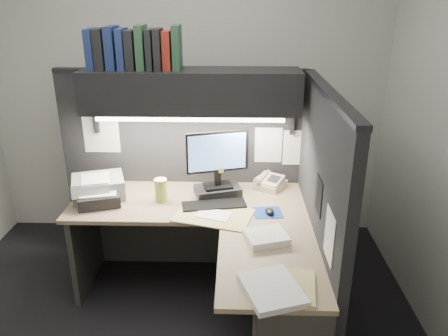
{
  "coord_description": "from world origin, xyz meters",
  "views": [
    {
      "loc": [
        0.45,
        -2.33,
        2.13
      ],
      "look_at": [
        0.37,
        0.51,
        1.01
      ],
      "focal_mm": 35.0,
      "sensor_mm": 36.0,
      "label": 1
    }
  ],
  "objects_px": {
    "desk": "(231,280)",
    "coffee_cup": "(161,191)",
    "keyboard": "(214,205)",
    "notebook_stack": "(99,198)",
    "printer": "(98,187)",
    "monitor": "(218,170)",
    "telephone": "(270,183)",
    "overhead_shelf": "(191,91)"
  },
  "relations": [
    {
      "from": "keyboard",
      "to": "coffee_cup",
      "type": "relative_size",
      "value": 2.78
    },
    {
      "from": "overhead_shelf",
      "to": "telephone",
      "type": "xyz_separation_m",
      "value": [
        0.59,
        0.05,
        -0.73
      ]
    },
    {
      "from": "printer",
      "to": "telephone",
      "type": "bearing_deg",
      "value": -10.48
    },
    {
      "from": "printer",
      "to": "notebook_stack",
      "type": "height_order",
      "value": "printer"
    },
    {
      "from": "coffee_cup",
      "to": "notebook_stack",
      "type": "distance_m",
      "value": 0.44
    },
    {
      "from": "overhead_shelf",
      "to": "monitor",
      "type": "xyz_separation_m",
      "value": [
        0.19,
        -0.09,
        -0.57
      ]
    },
    {
      "from": "desk",
      "to": "telephone",
      "type": "height_order",
      "value": "telephone"
    },
    {
      "from": "telephone",
      "to": "notebook_stack",
      "type": "relative_size",
      "value": 0.74
    },
    {
      "from": "desk",
      "to": "keyboard",
      "type": "bearing_deg",
      "value": 105.52
    },
    {
      "from": "desk",
      "to": "keyboard",
      "type": "distance_m",
      "value": 0.57
    },
    {
      "from": "printer",
      "to": "coffee_cup",
      "type": "bearing_deg",
      "value": -27.52
    },
    {
      "from": "monitor",
      "to": "overhead_shelf",
      "type": "bearing_deg",
      "value": 137.57
    },
    {
      "from": "keyboard",
      "to": "notebook_stack",
      "type": "xyz_separation_m",
      "value": [
        -0.83,
        0.02,
        0.03
      ]
    },
    {
      "from": "desk",
      "to": "keyboard",
      "type": "height_order",
      "value": "keyboard"
    },
    {
      "from": "desk",
      "to": "notebook_stack",
      "type": "distance_m",
      "value": 1.12
    },
    {
      "from": "desk",
      "to": "printer",
      "type": "distance_m",
      "value": 1.23
    },
    {
      "from": "telephone",
      "to": "coffee_cup",
      "type": "bearing_deg",
      "value": -130.38
    },
    {
      "from": "monitor",
      "to": "telephone",
      "type": "relative_size",
      "value": 2.34
    },
    {
      "from": "desk",
      "to": "notebook_stack",
      "type": "height_order",
      "value": "notebook_stack"
    },
    {
      "from": "overhead_shelf",
      "to": "printer",
      "type": "relative_size",
      "value": 4.21
    },
    {
      "from": "desk",
      "to": "coffee_cup",
      "type": "height_order",
      "value": "coffee_cup"
    },
    {
      "from": "notebook_stack",
      "to": "monitor",
      "type": "bearing_deg",
      "value": 11.68
    },
    {
      "from": "desk",
      "to": "notebook_stack",
      "type": "xyz_separation_m",
      "value": [
        -0.96,
        0.49,
        0.33
      ]
    },
    {
      "from": "desk",
      "to": "coffee_cup",
      "type": "xyz_separation_m",
      "value": [
        -0.52,
        0.54,
        0.37
      ]
    },
    {
      "from": "telephone",
      "to": "coffee_cup",
      "type": "relative_size",
      "value": 1.31
    },
    {
      "from": "coffee_cup",
      "to": "desk",
      "type": "bearing_deg",
      "value": -46.34
    },
    {
      "from": "notebook_stack",
      "to": "printer",
      "type": "bearing_deg",
      "value": 107.95
    },
    {
      "from": "monitor",
      "to": "keyboard",
      "type": "bearing_deg",
      "value": -111.8
    },
    {
      "from": "overhead_shelf",
      "to": "monitor",
      "type": "relative_size",
      "value": 3.1
    },
    {
      "from": "telephone",
      "to": "monitor",
      "type": "bearing_deg",
      "value": -128.6
    },
    {
      "from": "notebook_stack",
      "to": "overhead_shelf",
      "type": "bearing_deg",
      "value": 22.09
    },
    {
      "from": "coffee_cup",
      "to": "notebook_stack",
      "type": "xyz_separation_m",
      "value": [
        -0.44,
        -0.06,
        -0.04
      ]
    },
    {
      "from": "desk",
      "to": "monitor",
      "type": "bearing_deg",
      "value": 99.56
    },
    {
      "from": "desk",
      "to": "printer",
      "type": "xyz_separation_m",
      "value": [
        -1.0,
        0.62,
        0.36
      ]
    },
    {
      "from": "desk",
      "to": "monitor",
      "type": "xyz_separation_m",
      "value": [
        -0.11,
        0.66,
        0.49
      ]
    },
    {
      "from": "desk",
      "to": "overhead_shelf",
      "type": "height_order",
      "value": "overhead_shelf"
    },
    {
      "from": "desk",
      "to": "notebook_stack",
      "type": "bearing_deg",
      "value": 153.08
    },
    {
      "from": "notebook_stack",
      "to": "coffee_cup",
      "type": "bearing_deg",
      "value": 7.47
    },
    {
      "from": "coffee_cup",
      "to": "printer",
      "type": "bearing_deg",
      "value": 171.18
    },
    {
      "from": "telephone",
      "to": "coffee_cup",
      "type": "xyz_separation_m",
      "value": [
        -0.81,
        -0.26,
        0.04
      ]
    },
    {
      "from": "telephone",
      "to": "printer",
      "type": "distance_m",
      "value": 1.31
    },
    {
      "from": "overhead_shelf",
      "to": "notebook_stack",
      "type": "height_order",
      "value": "overhead_shelf"
    }
  ]
}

